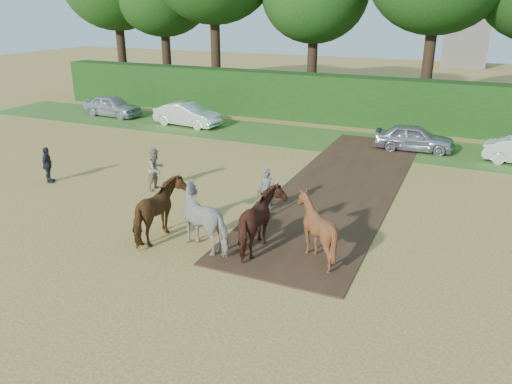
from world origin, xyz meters
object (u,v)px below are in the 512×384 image
object	(u,v)px
spectator_far	(48,165)
plough_team	(236,219)
parked_cars	(366,132)
spectator_near	(156,169)

from	to	relation	value
spectator_far	plough_team	bearing A→B (deg)	-129.13
spectator_far	plough_team	size ratio (longest dim) A/B	0.24
spectator_far	parked_cars	world-z (taller)	spectator_far
spectator_far	parked_cars	distance (m)	16.11
spectator_far	parked_cars	bearing A→B (deg)	-70.04
spectator_near	spectator_far	distance (m)	4.87
parked_cars	plough_team	bearing A→B (deg)	-94.16
spectator_near	parked_cars	xyz separation A→B (m)	(6.35, 10.53, -0.19)
spectator_far	plough_team	xyz separation A→B (m)	(10.07, -2.24, 0.19)
spectator_near	spectator_far	world-z (taller)	spectator_near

